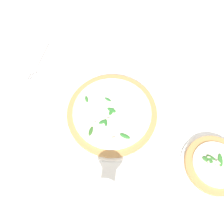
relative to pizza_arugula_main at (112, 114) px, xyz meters
The scene contains 7 objects.
ground_plane 0.03m from the pizza_arugula_main, 115.15° to the right, with size 6.00×6.00×0.00m, color white.
pizza_arugula_main is the anchor object (origin of this frame).
pizza_personal_side 0.38m from the pizza_arugula_main, 76.80° to the left, with size 0.21×0.21×0.05m.
wine_glass 0.31m from the pizza_arugula_main, 11.78° to the left, with size 0.09×0.09×0.16m.
napkin 0.39m from the pizza_arugula_main, 114.23° to the right, with size 0.16×0.13×0.01m.
fork 0.39m from the pizza_arugula_main, 113.28° to the right, with size 0.19×0.02×0.00m.
side_plate_white 0.42m from the pizza_arugula_main, 146.06° to the right, with size 0.20×0.20×0.02m.
Camera 1 is at (0.33, 0.12, 0.74)m, focal length 35.00 mm.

